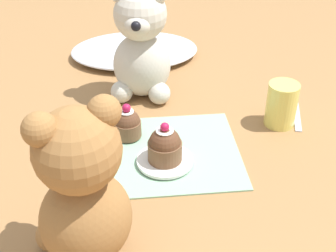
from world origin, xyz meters
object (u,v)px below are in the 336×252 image
teddy_bear_tan (82,191)px  juice_glass (282,105)px  teddy_bear_cream (141,46)px  cupcake_near_tan_bear (165,146)px  saucer_plate (165,160)px  teaspoon (296,112)px  cupcake_near_cream_bear (127,124)px

teddy_bear_tan → juice_glass: teddy_bear_tan is taller
teddy_bear_cream → cupcake_near_tan_bear: teddy_bear_cream is taller
teddy_bear_tan → saucer_plate: size_ratio=2.49×
cupcake_near_tan_bear → teaspoon: size_ratio=0.56×
saucer_plate → teddy_bear_tan: bearing=-123.7°
teddy_bear_cream → juice_glass: (0.25, -0.13, -0.07)m
juice_glass → teddy_bear_cream: bearing=151.3°
saucer_plate → juice_glass: size_ratio=1.12×
cupcake_near_cream_bear → teddy_bear_tan: bearing=-102.8°
teddy_bear_cream → teaspoon: 0.33m
teddy_bear_cream → juice_glass: bearing=-18.0°
cupcake_near_cream_bear → teaspoon: (0.33, 0.05, -0.03)m
teddy_bear_cream → teddy_bear_tan: size_ratio=0.98×
saucer_plate → teaspoon: size_ratio=0.73×
cupcake_near_cream_bear → teaspoon: size_ratio=0.51×
teddy_bear_tan → saucer_plate: teddy_bear_tan is taller
teddy_bear_tan → saucer_plate: (0.12, 0.17, -0.10)m
teddy_bear_cream → juice_glass: size_ratio=2.75×
cupcake_near_cream_bear → teaspoon: bearing=8.3°
teddy_bear_tan → teaspoon: teddy_bear_tan is taller
saucer_plate → cupcake_near_tan_bear: cupcake_near_tan_bear is taller
cupcake_near_tan_bear → teaspoon: cupcake_near_tan_bear is taller
saucer_plate → teddy_bear_cream: bearing=95.7°
cupcake_near_cream_bear → saucer_plate: bearing=-54.4°
cupcake_near_cream_bear → juice_glass: bearing=3.5°
teddy_bear_cream → teaspoon: bearing=-9.1°
teaspoon → juice_glass: bearing=-40.5°
cupcake_near_cream_bear → saucer_plate: cupcake_near_cream_bear is taller
teaspoon → cupcake_near_cream_bear: bearing=-66.6°
teddy_bear_tan → cupcake_near_tan_bear: size_ratio=3.27×
juice_glass → saucer_plate: bearing=-156.2°
juice_glass → teaspoon: (0.04, 0.03, -0.04)m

